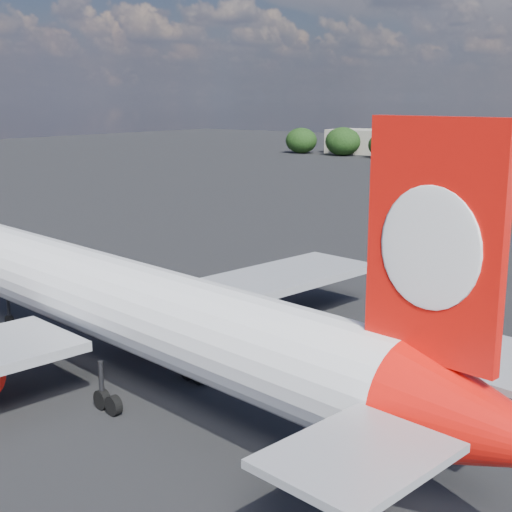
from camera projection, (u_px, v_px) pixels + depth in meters
The scene contains 3 objects.
ground at pixel (376, 237), 97.04m from camera, with size 500.00×500.00×0.00m, color black.
qantas_airliner at pixel (142, 311), 44.82m from camera, with size 54.71×52.16×17.85m.
terminal_building at pixel (391, 142), 237.08m from camera, with size 42.00×16.00×8.00m.
Camera 1 is at (44.79, -25.69, 18.55)m, focal length 50.00 mm.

